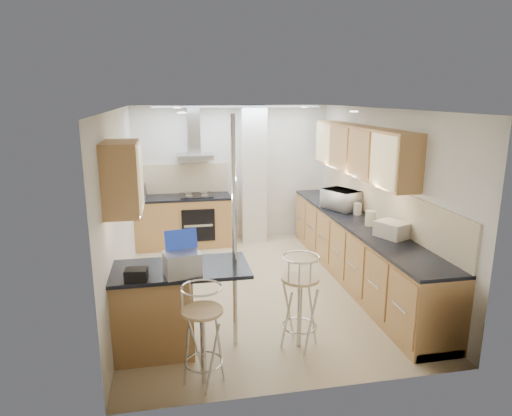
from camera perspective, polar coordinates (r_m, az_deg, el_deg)
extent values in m
plane|color=#D1B08B|center=(6.63, 0.15, -9.86)|extent=(4.80, 4.80, 0.00)
cube|color=silver|center=(8.56, -2.96, 4.32)|extent=(3.60, 0.04, 2.50)
cube|color=silver|center=(4.01, 6.86, -7.03)|extent=(3.60, 0.04, 2.50)
cube|color=silver|center=(6.15, -16.52, -0.05)|extent=(0.04, 4.80, 2.50)
cube|color=silver|center=(6.81, 15.20, 1.35)|extent=(0.04, 4.80, 2.50)
cube|color=silver|center=(6.07, 0.16, 12.28)|extent=(3.60, 4.80, 0.02)
cube|color=tan|center=(6.99, 12.83, 7.05)|extent=(0.34, 3.00, 0.72)
cube|color=tan|center=(4.69, -16.44, 3.60)|extent=(0.34, 0.62, 0.72)
cube|color=white|center=(6.81, 15.05, 0.77)|extent=(0.03, 4.40, 0.56)
cube|color=white|center=(8.48, -9.33, 3.59)|extent=(1.70, 0.03, 0.56)
cube|color=silver|center=(8.42, -0.41, 4.18)|extent=(0.45, 0.40, 2.50)
cube|color=#B1B4B6|center=(8.19, -7.63, 6.40)|extent=(0.62, 0.48, 0.08)
cube|color=#B1B4B6|center=(8.28, -7.79, 9.54)|extent=(0.22, 0.20, 0.88)
cylinder|color=silver|center=(4.77, -2.73, -3.48)|extent=(0.05, 0.05, 2.50)
cube|color=black|center=(8.07, -7.21, -2.19)|extent=(0.58, 0.02, 0.58)
cube|color=black|center=(8.26, -7.46, 1.57)|extent=(0.58, 0.50, 0.02)
cube|color=tan|center=(7.84, -2.44, 12.53)|extent=(2.80, 0.35, 0.02)
cube|color=tan|center=(6.90, 12.52, -5.32)|extent=(0.60, 4.40, 0.88)
cube|color=black|center=(6.76, 12.72, -1.64)|extent=(0.63, 4.40, 0.04)
cube|color=tan|center=(8.36, -9.06, -1.75)|extent=(1.70, 0.60, 0.88)
cube|color=black|center=(8.25, -9.18, 1.33)|extent=(1.70, 0.63, 0.04)
cube|color=tan|center=(5.02, -9.52, -12.57)|extent=(1.35, 0.62, 0.90)
cube|color=black|center=(4.83, -9.74, -7.57)|extent=(1.47, 0.72, 0.04)
imported|color=white|center=(7.30, 10.60, 1.03)|extent=(0.58, 0.67, 0.31)
cube|color=#9A9DA1|center=(4.59, -9.21, -6.91)|extent=(0.39, 0.32, 0.24)
cube|color=black|center=(4.58, -14.74, -8.06)|extent=(0.23, 0.18, 0.11)
cylinder|color=beige|center=(7.04, 12.58, -0.11)|extent=(0.16, 0.16, 0.17)
cylinder|color=beige|center=(7.19, 12.56, 0.07)|extent=(0.12, 0.12, 0.15)
cylinder|color=beige|center=(6.49, 14.09, -1.25)|extent=(0.17, 0.17, 0.21)
cylinder|color=white|center=(6.01, 15.81, -2.88)|extent=(0.12, 0.12, 0.14)
cube|color=beige|center=(6.04, 16.66, -2.58)|extent=(0.43, 0.47, 0.20)
cylinder|color=#B1B4B6|center=(8.29, -14.08, 2.13)|extent=(0.16, 0.16, 0.24)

